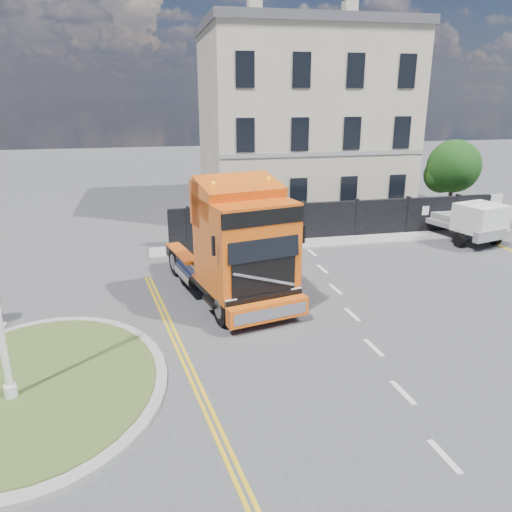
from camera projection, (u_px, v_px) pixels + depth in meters
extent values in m
plane|color=#424244|center=(268.00, 317.00, 17.37)|extent=(120.00, 120.00, 0.00)
cylinder|color=gray|center=(37.00, 386.00, 13.17)|extent=(6.80, 6.80, 0.12)
cylinder|color=#3B4C1E|center=(37.00, 384.00, 13.15)|extent=(6.20, 6.20, 0.05)
cube|color=black|center=(338.00, 220.00, 26.62)|extent=(18.00, 0.25, 2.00)
cube|color=silver|center=(480.00, 212.00, 28.31)|extent=(2.60, 0.12, 2.00)
cube|color=beige|center=(300.00, 125.00, 32.19)|extent=(12.00, 10.00, 11.00)
cube|color=#4F4F54|center=(303.00, 28.00, 30.41)|extent=(12.30, 10.30, 0.50)
cube|color=beige|center=(254.00, 12.00, 29.58)|extent=(0.80, 0.80, 1.60)
cube|color=beige|center=(349.00, 16.00, 30.77)|extent=(0.80, 0.80, 1.60)
cylinder|color=#382619|center=(450.00, 198.00, 31.04)|extent=(0.24, 0.24, 2.40)
sphere|color=#0F3411|center=(454.00, 166.00, 30.41)|extent=(3.20, 3.20, 3.20)
sphere|color=#0F3411|center=(442.00, 175.00, 30.87)|extent=(2.20, 2.20, 2.20)
cube|color=gray|center=(344.00, 241.00, 26.08)|extent=(20.00, 1.60, 0.12)
cube|color=black|center=(225.00, 269.00, 19.58)|extent=(4.33, 7.62, 0.51)
cube|color=#E75A10|center=(245.00, 244.00, 17.36)|extent=(3.44, 3.53, 3.19)
cube|color=#E75A10|center=(232.00, 200.00, 17.99)|extent=(3.01, 1.64, 1.60)
cube|color=black|center=(264.00, 242.00, 15.97)|extent=(2.46, 0.63, 1.20)
cube|color=#E75A10|center=(268.00, 311.00, 16.36)|extent=(2.87, 1.03, 0.63)
cylinder|color=black|center=(223.00, 308.00, 16.66)|extent=(0.62, 1.24, 1.18)
cylinder|color=gray|center=(223.00, 308.00, 16.66)|extent=(0.54, 0.73, 0.65)
cylinder|color=black|center=(288.00, 296.00, 17.65)|extent=(0.62, 1.24, 1.18)
cylinder|color=gray|center=(288.00, 296.00, 17.65)|extent=(0.54, 0.73, 0.65)
cylinder|color=black|center=(186.00, 271.00, 20.14)|extent=(0.62, 1.24, 1.18)
cylinder|color=gray|center=(186.00, 271.00, 20.14)|extent=(0.54, 0.73, 0.65)
cylinder|color=black|center=(242.00, 263.00, 21.13)|extent=(0.62, 1.24, 1.18)
cylinder|color=gray|center=(242.00, 263.00, 21.13)|extent=(0.54, 0.73, 0.65)
cylinder|color=black|center=(177.00, 261.00, 21.32)|extent=(0.62, 1.24, 1.18)
cylinder|color=gray|center=(177.00, 261.00, 21.32)|extent=(0.54, 0.73, 0.65)
cylinder|color=black|center=(230.00, 254.00, 22.31)|extent=(0.62, 1.24, 1.18)
cylinder|color=gray|center=(230.00, 254.00, 22.31)|extent=(0.54, 0.73, 0.65)
cube|color=gray|center=(460.00, 224.00, 26.81)|extent=(3.34, 5.52, 0.27)
cube|color=silver|center=(480.00, 218.00, 25.10)|extent=(2.48, 2.41, 1.40)
cylinder|color=black|center=(459.00, 240.00, 25.23)|extent=(0.27, 0.75, 0.75)
cylinder|color=black|center=(495.00, 237.00, 25.64)|extent=(0.27, 0.75, 0.75)
cylinder|color=black|center=(426.00, 224.00, 28.23)|extent=(0.27, 0.75, 0.75)
cylinder|color=black|center=(458.00, 222.00, 28.63)|extent=(0.27, 0.75, 0.75)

